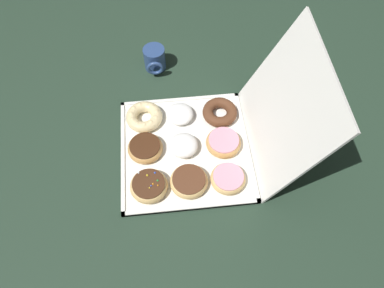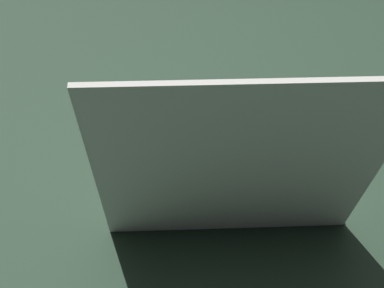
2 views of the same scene
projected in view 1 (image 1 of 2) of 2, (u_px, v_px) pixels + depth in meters
ground_plane at (185, 150)px, 1.17m from camera, size 3.00×3.00×0.00m
donut_box at (185, 150)px, 1.16m from camera, size 0.41×0.41×0.01m
box_lid_open at (284, 109)px, 1.02m from camera, size 0.41×0.16×0.37m
cruller_donut_0 at (144, 117)px, 1.20m from camera, size 0.12×0.12×0.04m
chocolate_frosted_donut_1 at (145, 148)px, 1.14m from camera, size 0.11×0.11×0.04m
sprinkle_donut_2 at (149, 186)px, 1.07m from camera, size 0.11×0.11×0.04m
powdered_filled_donut_3 at (180, 114)px, 1.20m from camera, size 0.09×0.09×0.04m
powdered_filled_donut_4 at (183, 145)px, 1.14m from camera, size 0.09×0.09×0.05m
chocolate_frosted_donut_5 at (188, 181)px, 1.08m from camera, size 0.12×0.12×0.04m
chocolate_cake_ring_donut_6 at (220, 112)px, 1.21m from camera, size 0.12×0.12×0.04m
pink_frosted_donut_7 at (224, 143)px, 1.15m from camera, size 0.11×0.11×0.04m
pink_frosted_donut_8 at (228, 178)px, 1.08m from camera, size 0.11×0.11×0.03m
coffee_mug at (155, 59)px, 1.31m from camera, size 0.10×0.08×0.09m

